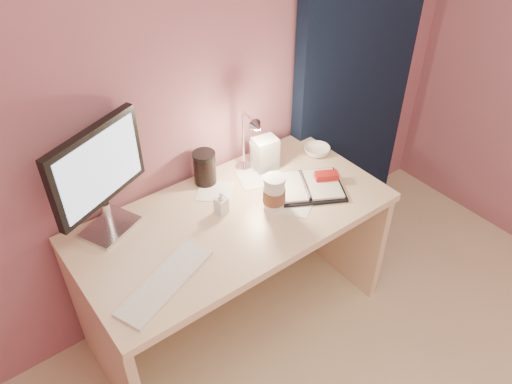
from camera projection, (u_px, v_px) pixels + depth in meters
room at (347, 51)px, 2.58m from camera, size 3.50×3.50×3.50m
desk at (226, 242)px, 2.38m from camera, size 1.40×0.70×0.73m
monitor at (97, 173)px, 1.94m from camera, size 0.44×0.24×0.49m
keyboard at (166, 282)px, 1.88m from camera, size 0.46×0.28×0.02m
planner at (307, 186)px, 2.33m from camera, size 0.43×0.39×0.05m
paper_a at (297, 207)px, 2.23m from camera, size 0.18×0.18×0.00m
paper_b at (256, 177)px, 2.40m from camera, size 0.22×0.22×0.00m
paper_c at (215, 191)px, 2.32m from camera, size 0.23×0.23×0.00m
coffee_cup at (274, 193)px, 2.19m from camera, size 0.10×0.10×0.16m
clear_cup at (258, 155)px, 2.42m from camera, size 0.09×0.09×0.15m
bowl at (317, 151)px, 2.55m from camera, size 0.16×0.16×0.04m
lotion_bottle at (221, 203)px, 2.17m from camera, size 0.06×0.06×0.11m
dark_jar at (205, 169)px, 2.33m from camera, size 0.10×0.10×0.15m
product_box at (265, 154)px, 2.41m from camera, size 0.12×0.11×0.17m
desk_lamp at (256, 138)px, 2.30m from camera, size 0.09×0.21×0.33m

